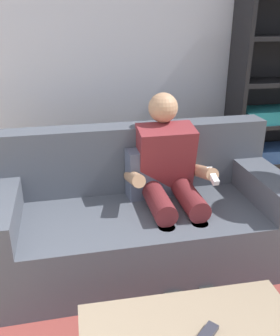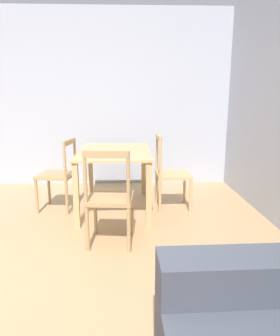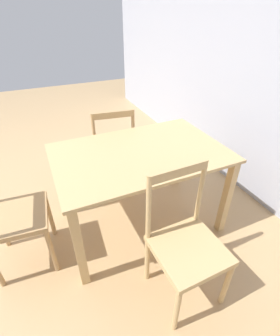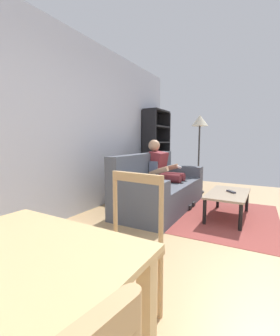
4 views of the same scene
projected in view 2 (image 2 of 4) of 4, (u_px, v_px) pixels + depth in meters
wall_side at (66, 99)px, 4.85m from camera, size 0.12×5.36×2.76m
dining_table at (115, 159)px, 3.79m from camera, size 1.34×0.88×0.75m
dining_chair_near_wall at (171, 174)px, 3.85m from camera, size 0.43×0.43×0.94m
dining_chair_facing_couch at (110, 198)px, 2.85m from camera, size 0.46×0.46×0.94m
dining_chair_by_doorway at (59, 175)px, 3.80m from camera, size 0.48×0.48×0.90m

